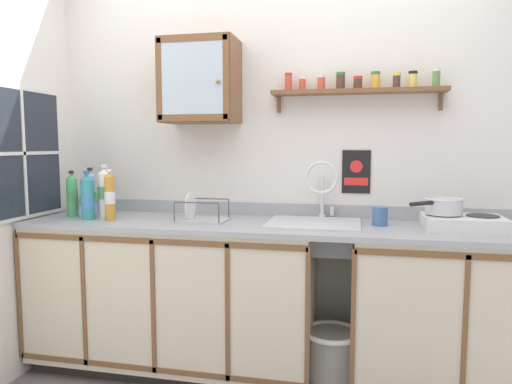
% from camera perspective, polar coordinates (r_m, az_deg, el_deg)
% --- Properties ---
extents(back_wall, '(3.57, 0.07, 2.60)m').
position_cam_1_polar(back_wall, '(2.92, 3.69, 4.71)').
color(back_wall, silver).
rests_on(back_wall, ground).
extents(lower_cabinet_run, '(1.70, 0.60, 0.89)m').
position_cam_1_polar(lower_cabinet_run, '(2.93, -9.98, -12.48)').
color(lower_cabinet_run, black).
rests_on(lower_cabinet_run, ground).
extents(lower_cabinet_run_right, '(1.06, 0.60, 0.89)m').
position_cam_1_polar(lower_cabinet_run_right, '(2.77, 22.91, -13.90)').
color(lower_cabinet_run_right, black).
rests_on(lower_cabinet_run_right, ground).
extents(countertop, '(2.93, 0.62, 0.03)m').
position_cam_1_polar(countertop, '(2.64, 2.60, -4.20)').
color(countertop, '#9EA3A8').
rests_on(countertop, lower_cabinet_run).
extents(backsplash, '(2.93, 0.02, 0.08)m').
position_cam_1_polar(backsplash, '(2.91, 3.54, -2.18)').
color(backsplash, '#9EA3A8').
rests_on(backsplash, countertop).
extents(sink, '(0.52, 0.47, 0.50)m').
position_cam_1_polar(sink, '(2.66, 7.23, -4.29)').
color(sink, silver).
rests_on(sink, countertop).
extents(hot_plate_stove, '(0.40, 0.30, 0.08)m').
position_cam_1_polar(hot_plate_stove, '(2.67, 24.11, -3.48)').
color(hot_plate_stove, silver).
rests_on(hot_plate_stove, countertop).
extents(saucepan, '(0.29, 0.28, 0.09)m').
position_cam_1_polar(saucepan, '(2.66, 22.00, -1.56)').
color(saucepan, silver).
rests_on(saucepan, hot_plate_stove).
extents(bottle_opaque_white_0, '(0.08, 0.08, 0.33)m').
position_cam_1_polar(bottle_opaque_white_0, '(2.97, -18.05, -0.08)').
color(bottle_opaque_white_0, white).
rests_on(bottle_opaque_white_0, countertop).
extents(bottle_soda_green_1, '(0.07, 0.07, 0.29)m').
position_cam_1_polar(bottle_soda_green_1, '(3.11, -21.63, -0.37)').
color(bottle_soda_green_1, '#4CB266').
rests_on(bottle_soda_green_1, countertop).
extents(bottle_detergent_teal_2, '(0.08, 0.08, 0.29)m').
position_cam_1_polar(bottle_detergent_teal_2, '(2.94, -19.96, -0.70)').
color(bottle_detergent_teal_2, teal).
rests_on(bottle_detergent_teal_2, countertop).
extents(bottle_juice_amber_3, '(0.06, 0.06, 0.30)m').
position_cam_1_polar(bottle_juice_amber_3, '(2.87, -17.48, -0.53)').
color(bottle_juice_amber_3, gold).
rests_on(bottle_juice_amber_3, countertop).
extents(bottle_water_blue_4, '(0.07, 0.07, 0.30)m').
position_cam_1_polar(bottle_water_blue_4, '(3.17, -19.62, -0.15)').
color(bottle_water_blue_4, '#8CB7E0').
rests_on(bottle_water_blue_4, countertop).
extents(bottle_water_clear_5, '(0.08, 0.08, 0.25)m').
position_cam_1_polar(bottle_water_clear_5, '(3.04, -20.14, -0.83)').
color(bottle_water_clear_5, silver).
rests_on(bottle_water_clear_5, countertop).
extents(dish_rack, '(0.29, 0.22, 0.17)m').
position_cam_1_polar(dish_rack, '(2.74, -6.91, -2.98)').
color(dish_rack, '#B2B2B7').
rests_on(dish_rack, countertop).
extents(mug, '(0.09, 0.13, 0.10)m').
position_cam_1_polar(mug, '(2.66, 14.96, -2.87)').
color(mug, '#3F6699').
rests_on(mug, countertop).
extents(wall_cabinet, '(0.45, 0.31, 0.50)m').
position_cam_1_polar(wall_cabinet, '(2.90, -6.88, 13.32)').
color(wall_cabinet, brown).
extents(spice_shelf, '(1.00, 0.14, 0.23)m').
position_cam_1_polar(spice_shelf, '(2.81, 12.38, 12.33)').
color(spice_shelf, brown).
extents(warning_sign, '(0.17, 0.01, 0.26)m').
position_cam_1_polar(warning_sign, '(2.86, 12.19, 2.40)').
color(warning_sign, black).
extents(window, '(0.03, 0.70, 0.77)m').
position_cam_1_polar(window, '(3.05, -26.78, 4.26)').
color(window, '#262D38').
extents(trash_bin, '(0.32, 0.32, 0.35)m').
position_cam_1_polar(trash_bin, '(2.77, 9.25, -19.51)').
color(trash_bin, gray).
rests_on(trash_bin, ground).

